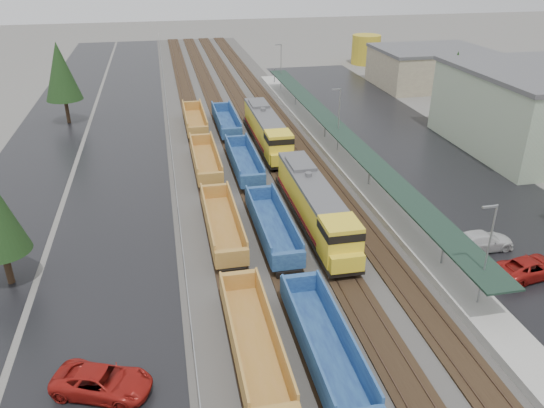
{
  "coord_description": "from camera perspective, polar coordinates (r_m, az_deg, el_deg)",
  "views": [
    {
      "loc": [
        -9.95,
        -5.58,
        22.22
      ],
      "look_at": [
        -1.46,
        34.92,
        2.0
      ],
      "focal_mm": 35.0,
      "sensor_mm": 36.0,
      "label": 1
    }
  ],
  "objects": [
    {
      "name": "ballast_strip",
      "position": [
        69.94,
        -3.08,
        7.51
      ],
      "size": [
        20.0,
        160.0,
        0.08
      ],
      "primitive_type": "cube",
      "color": "#302D2B",
      "rests_on": "ground"
    },
    {
      "name": "trackbed",
      "position": [
        69.91,
        -3.08,
        7.6
      ],
      "size": [
        14.6,
        160.0,
        0.22
      ],
      "color": "black",
      "rests_on": "ground"
    },
    {
      "name": "west_parking_lot",
      "position": [
        69.43,
        -15.47,
        6.42
      ],
      "size": [
        10.0,
        160.0,
        0.02
      ],
      "primitive_type": "cube",
      "color": "black",
      "rests_on": "ground"
    },
    {
      "name": "west_road",
      "position": [
        70.86,
        -23.56,
        5.56
      ],
      "size": [
        9.0,
        160.0,
        0.02
      ],
      "primitive_type": "cube",
      "color": "black",
      "rests_on": "ground"
    },
    {
      "name": "east_commuter_lot",
      "position": [
        66.49,
        14.82,
        5.64
      ],
      "size": [
        16.0,
        100.0,
        0.02
      ],
      "primitive_type": "cube",
      "color": "black",
      "rests_on": "ground"
    },
    {
      "name": "station_platform",
      "position": [
        62.69,
        7.02,
        5.79
      ],
      "size": [
        3.0,
        80.0,
        8.0
      ],
      "color": "#9E9B93",
      "rests_on": "ground"
    },
    {
      "name": "chainlink_fence",
      "position": [
        67.26,
        -10.98,
        7.71
      ],
      "size": [
        0.08,
        160.04,
        2.02
      ],
      "color": "gray",
      "rests_on": "ground"
    },
    {
      "name": "distant_hills",
      "position": [
        224.19,
        2.51,
        20.33
      ],
      "size": [
        301.0,
        140.0,
        25.2
      ],
      "color": "#465240",
      "rests_on": "ground"
    },
    {
      "name": "tree_west_far",
      "position": [
        78.17,
        -21.81,
        13.11
      ],
      "size": [
        4.84,
        4.84,
        11.0
      ],
      "color": "#332316",
      "rests_on": "ground"
    },
    {
      "name": "tree_east",
      "position": [
        75.7,
        19.04,
        12.66
      ],
      "size": [
        4.4,
        4.4,
        10.0
      ],
      "color": "#332316",
      "rests_on": "ground"
    },
    {
      "name": "locomotive_lead",
      "position": [
        45.3,
        4.71,
        -0.23
      ],
      "size": [
        2.79,
        18.36,
        4.16
      ],
      "color": "black",
      "rests_on": "ground"
    },
    {
      "name": "locomotive_trail",
      "position": [
        64.23,
        -0.53,
        7.91
      ],
      "size": [
        2.79,
        18.36,
        4.16
      ],
      "color": "black",
      "rests_on": "ground"
    },
    {
      "name": "well_string_yellow",
      "position": [
        38.24,
        -3.98,
        -7.48
      ],
      "size": [
        2.58,
        87.85,
        2.29
      ],
      "color": "#A8792E",
      "rests_on": "ground"
    },
    {
      "name": "well_string_blue",
      "position": [
        37.93,
        2.32,
        -7.75
      ],
      "size": [
        2.57,
        87.04,
        2.28
      ],
      "color": "navy",
      "rests_on": "ground"
    },
    {
      "name": "storage_tank",
      "position": [
        115.61,
        10.06,
        16.04
      ],
      "size": [
        5.81,
        5.81,
        5.81
      ],
      "primitive_type": "cylinder",
      "color": "gold",
      "rests_on": "ground"
    },
    {
      "name": "parked_car_west_c",
      "position": [
        31.92,
        -17.78,
        -17.77
      ],
      "size": [
        4.35,
        5.99,
        1.51
      ],
      "primitive_type": "imported",
      "rotation": [
        0.0,
        0.0,
        1.19
      ],
      "color": "maroon",
      "rests_on": "ground"
    },
    {
      "name": "parked_car_east_b",
      "position": [
        43.91,
        25.98,
        -6.18
      ],
      "size": [
        3.27,
        5.7,
        1.5
      ],
      "primitive_type": "imported",
      "rotation": [
        0.0,
        0.0,
        1.72
      ],
      "color": "maroon",
      "rests_on": "ground"
    },
    {
      "name": "parked_car_east_c",
      "position": [
        46.08,
        21.62,
        -3.72
      ],
      "size": [
        2.31,
        5.35,
        1.54
      ],
      "primitive_type": "imported",
      "rotation": [
        0.0,
        0.0,
        1.6
      ],
      "color": "silver",
      "rests_on": "ground"
    }
  ]
}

